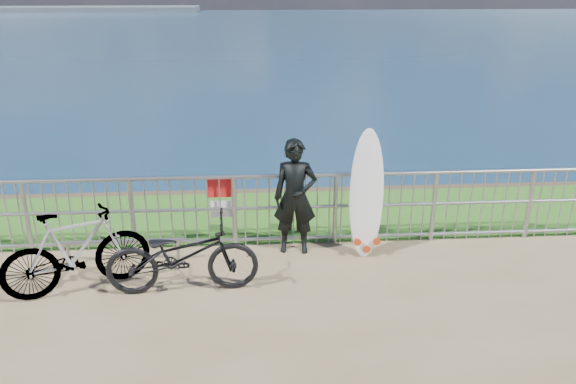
{
  "coord_description": "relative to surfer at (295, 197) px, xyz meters",
  "views": [
    {
      "loc": [
        -0.23,
        -6.09,
        3.77
      ],
      "look_at": [
        0.26,
        1.2,
        1.0
      ],
      "focal_mm": 35.0,
      "sensor_mm": 36.0,
      "label": 1
    }
  ],
  "objects": [
    {
      "name": "grass_strip",
      "position": [
        -0.38,
        1.32,
        -0.84
      ],
      "size": [
        120.0,
        120.0,
        0.0
      ],
      "primitive_type": "plane",
      "color": "#265C19",
      "rests_on": "ground"
    },
    {
      "name": "seascape",
      "position": [
        -44.13,
        146.1,
        -4.88
      ],
      "size": [
        260.0,
        260.0,
        5.0
      ],
      "color": "brown",
      "rests_on": "ground"
    },
    {
      "name": "railing",
      "position": [
        -0.37,
        0.22,
        -0.27
      ],
      "size": [
        10.06,
        0.1,
        1.13
      ],
      "color": "gray",
      "rests_on": "ground"
    },
    {
      "name": "surfer",
      "position": [
        0.0,
        0.0,
        0.0
      ],
      "size": [
        0.66,
        0.47,
        1.7
      ],
      "primitive_type": "imported",
      "rotation": [
        0.0,
        0.0,
        -0.1
      ],
      "color": "black",
      "rests_on": "ground"
    },
    {
      "name": "surfboard",
      "position": [
        1.01,
        -0.12,
        0.0
      ],
      "size": [
        0.55,
        0.51,
        1.85
      ],
      "color": "white",
      "rests_on": "ground"
    },
    {
      "name": "bicycle_near",
      "position": [
        -1.52,
        -1.05,
        -0.35
      ],
      "size": [
        1.95,
        0.76,
        1.01
      ],
      "primitive_type": "imported",
      "rotation": [
        0.0,
        0.0,
        1.62
      ],
      "color": "black",
      "rests_on": "ground"
    },
    {
      "name": "bicycle_far",
      "position": [
        -2.86,
        -0.93,
        -0.3
      ],
      "size": [
        1.9,
        1.21,
        1.11
      ],
      "primitive_type": "imported",
      "rotation": [
        0.0,
        0.0,
        1.98
      ],
      "color": "black",
      "rests_on": "ground"
    },
    {
      "name": "bike_rack",
      "position": [
        -2.45,
        -0.22,
        -0.55
      ],
      "size": [
        1.73,
        0.05,
        0.36
      ],
      "color": "gray",
      "rests_on": "ground"
    }
  ]
}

